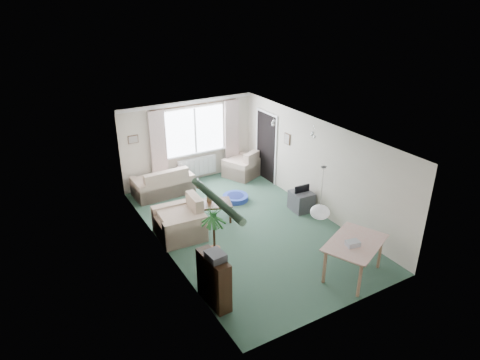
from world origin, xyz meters
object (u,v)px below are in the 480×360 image
coffee_table (210,211)px  tv_cube (301,201)px  sofa (163,181)px  armchair_corner (242,163)px  bookshelf (214,280)px  pet_bed (235,198)px  houseplant (214,232)px  armchair_left (179,218)px  dining_table (353,259)px

coffee_table → tv_cube: bearing=-17.2°
sofa → armchair_corner: 2.52m
sofa → bookshelf: 4.76m
armchair_corner → pet_bed: size_ratio=1.34×
armchair_corner → bookshelf: 5.73m
tv_cube → houseplant: bearing=-161.2°
pet_bed → armchair_left: bearing=-155.1°
bookshelf → armchair_corner: bearing=50.8°
bookshelf → pet_bed: size_ratio=1.43×
houseplant → armchair_left: bearing=104.8°
sofa → dining_table: sofa is taller
armchair_corner → pet_bed: armchair_corner is taller
tv_cube → pet_bed: size_ratio=0.80×
tv_cube → pet_bed: bearing=136.0°
houseplant → dining_table: bearing=-42.5°
coffee_table → armchair_left: bearing=-161.5°
bookshelf → tv_cube: (3.54, 2.04, -0.24)m
coffee_table → houseplant: houseplant is taller
dining_table → tv_cube: (0.80, 2.70, -0.12)m
armchair_left → armchair_corner: bearing=130.2°
sofa → armchair_left: size_ratio=1.51×
armchair_corner → coffee_table: 2.81m
dining_table → tv_cube: dining_table is taller
sofa → coffee_table: sofa is taller
coffee_table → dining_table: dining_table is taller
armchair_left → pet_bed: (2.00, 0.93, -0.40)m
sofa → pet_bed: bearing=137.5°
sofa → dining_table: 5.69m
tv_cube → dining_table: bearing=-102.8°
armchair_left → pet_bed: size_ratio=1.53×
sofa → armchair_corner: bearing=177.8°
coffee_table → bookshelf: bearing=-114.9°
armchair_corner → coffee_table: armchair_corner is taller
bookshelf → armchair_left: bearing=78.2°
bookshelf → dining_table: bearing=-17.3°
dining_table → armchair_left: bearing=127.9°
sofa → pet_bed: (1.54, -1.34, -0.33)m
coffee_table → pet_bed: bearing=30.0°
houseplant → tv_cube: (2.89, 0.78, -0.37)m
armchair_left → coffee_table: bearing=111.7°
armchair_left → pet_bed: bearing=118.1°
armchair_left → dining_table: bearing=41.1°
sofa → pet_bed: size_ratio=2.31×
armchair_left → pet_bed: armchair_left is taller
pet_bed → dining_table: bearing=-84.3°
armchair_left → houseplant: size_ratio=0.85×
coffee_table → houseplant: size_ratio=0.84×
sofa → houseplant: bearing=85.9°
dining_table → pet_bed: dining_table is taller
pet_bed → bookshelf: bearing=-124.9°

